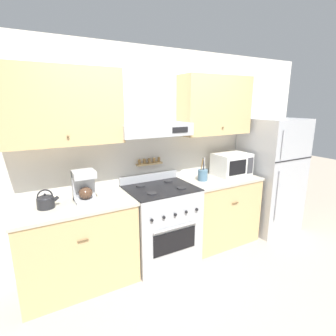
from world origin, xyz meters
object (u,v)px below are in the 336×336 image
(microwave, at_px, (231,164))
(refrigerator, at_px, (270,175))
(coffee_maker, at_px, (84,186))
(stove_range, at_px, (161,223))
(utensil_crock, at_px, (203,175))
(tea_kettle, at_px, (46,201))

(microwave, bearing_deg, refrigerator, -6.73)
(refrigerator, xyz_separation_m, coffee_maker, (-2.72, 0.09, 0.23))
(stove_range, relative_size, utensil_crock, 3.43)
(tea_kettle, relative_size, microwave, 0.43)
(utensil_crock, bearing_deg, coffee_maker, 179.04)
(coffee_maker, xyz_separation_m, utensil_crock, (1.50, -0.03, -0.08))
(refrigerator, distance_m, utensil_crock, 1.23)
(refrigerator, relative_size, microwave, 3.51)
(stove_range, height_order, coffee_maker, coffee_maker)
(tea_kettle, xyz_separation_m, coffee_maker, (0.37, 0.03, 0.09))
(utensil_crock, bearing_deg, stove_range, -177.64)
(stove_range, bearing_deg, refrigerator, -1.24)
(stove_range, xyz_separation_m, utensil_crock, (0.64, 0.03, 0.53))
(stove_range, relative_size, microwave, 2.13)
(tea_kettle, distance_m, utensil_crock, 1.87)
(coffee_maker, bearing_deg, microwave, -0.21)
(utensil_crock, bearing_deg, refrigerator, -3.12)
(stove_range, height_order, tea_kettle, tea_kettle)
(stove_range, height_order, refrigerator, refrigerator)
(coffee_maker, height_order, utensil_crock, coffee_maker)
(stove_range, xyz_separation_m, tea_kettle, (-1.24, 0.03, 0.52))
(microwave, bearing_deg, stove_range, -177.80)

